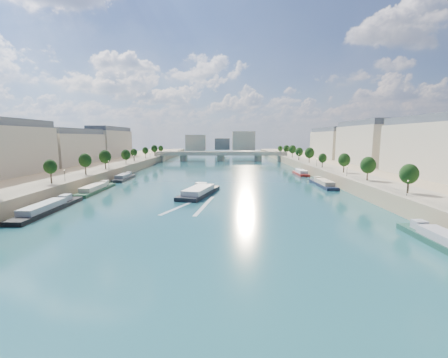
{
  "coord_description": "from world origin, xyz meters",
  "views": [
    {
      "loc": [
        4.01,
        -33.77,
        20.69
      ],
      "look_at": [
        3.44,
        77.33,
        5.0
      ],
      "focal_mm": 24.0,
      "sensor_mm": 36.0,
      "label": 1
    }
  ],
  "objects": [
    {
      "name": "ground",
      "position": [
        0.0,
        100.0,
        0.0
      ],
      "size": [
        700.0,
        700.0,
        0.0
      ],
      "primitive_type": "plane",
      "color": "#0C2B36",
      "rests_on": "ground"
    },
    {
      "name": "quay_left",
      "position": [
        -72.0,
        100.0,
        2.5
      ],
      "size": [
        44.0,
        520.0,
        5.0
      ],
      "primitive_type": "cube",
      "color": "#9E8460",
      "rests_on": "ground"
    },
    {
      "name": "quay_right",
      "position": [
        72.0,
        100.0,
        2.5
      ],
      "size": [
        44.0,
        520.0,
        5.0
      ],
      "primitive_type": "cube",
      "color": "#9E8460",
      "rests_on": "ground"
    },
    {
      "name": "pave_left",
      "position": [
        -57.0,
        100.0,
        5.05
      ],
      "size": [
        14.0,
        520.0,
        0.1
      ],
      "primitive_type": "cube",
      "color": "gray",
      "rests_on": "quay_left"
    },
    {
      "name": "pave_right",
      "position": [
        57.0,
        100.0,
        5.05
      ],
      "size": [
        14.0,
        520.0,
        0.1
      ],
      "primitive_type": "cube",
      "color": "gray",
      "rests_on": "quay_right"
    },
    {
      "name": "trees_left",
      "position": [
        -55.0,
        102.0,
        10.48
      ],
      "size": [
        4.8,
        268.8,
        8.26
      ],
      "color": "#382B1E",
      "rests_on": "ground"
    },
    {
      "name": "trees_right",
      "position": [
        55.0,
        110.0,
        10.48
      ],
      "size": [
        4.8,
        268.8,
        8.26
      ],
      "color": "#382B1E",
      "rests_on": "ground"
    },
    {
      "name": "lamps_left",
      "position": [
        -52.5,
        90.0,
        7.78
      ],
      "size": [
        0.36,
        200.36,
        4.28
      ],
      "color": "black",
      "rests_on": "ground"
    },
    {
      "name": "lamps_right",
      "position": [
        52.5,
        105.0,
        7.78
      ],
      "size": [
        0.36,
        200.36,
        4.28
      ],
      "color": "black",
      "rests_on": "ground"
    },
    {
      "name": "buildings_left",
      "position": [
        -85.0,
        112.0,
        16.45
      ],
      "size": [
        16.0,
        226.0,
        23.2
      ],
      "color": "#C2B395",
      "rests_on": "ground"
    },
    {
      "name": "buildings_right",
      "position": [
        85.0,
        112.0,
        16.45
      ],
      "size": [
        16.0,
        226.0,
        23.2
      ],
      "color": "#C2B395",
      "rests_on": "ground"
    },
    {
      "name": "skyline",
      "position": [
        3.19,
        319.52,
        14.66
      ],
      "size": [
        79.0,
        42.0,
        22.0
      ],
      "color": "#C2B395",
      "rests_on": "ground"
    },
    {
      "name": "bridge",
      "position": [
        0.0,
        223.31,
        5.08
      ],
      "size": [
        112.0,
        12.0,
        8.15
      ],
      "color": "#C1B79E",
      "rests_on": "ground"
    },
    {
      "name": "tour_barge",
      "position": [
        -5.5,
        72.0,
        0.99
      ],
      "size": [
        14.34,
        27.8,
        3.71
      ],
      "rotation": [
        0.0,
        0.0,
        -0.26
      ],
      "color": "black",
      "rests_on": "ground"
    },
    {
      "name": "wake",
      "position": [
        -5.5,
        55.38,
        0.02
      ],
      "size": [
        14.28,
        25.91,
        0.04
      ],
      "color": "silver",
      "rests_on": "ground"
    },
    {
      "name": "moored_barges_left",
      "position": [
        -45.5,
        45.62,
        0.84
      ],
      "size": [
        5.0,
        153.0,
        3.6
      ],
      "color": "#1A223B",
      "rests_on": "ground"
    },
    {
      "name": "moored_barges_right",
      "position": [
        45.5,
        54.69,
        0.84
      ],
      "size": [
        5.0,
        166.8,
        3.6
      ],
      "color": "black",
      "rests_on": "ground"
    }
  ]
}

